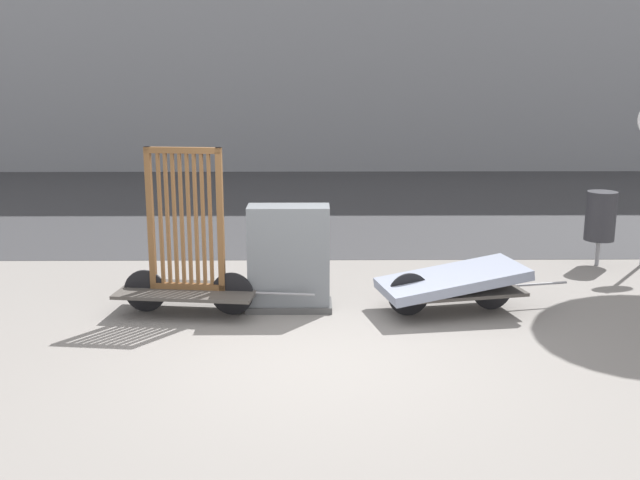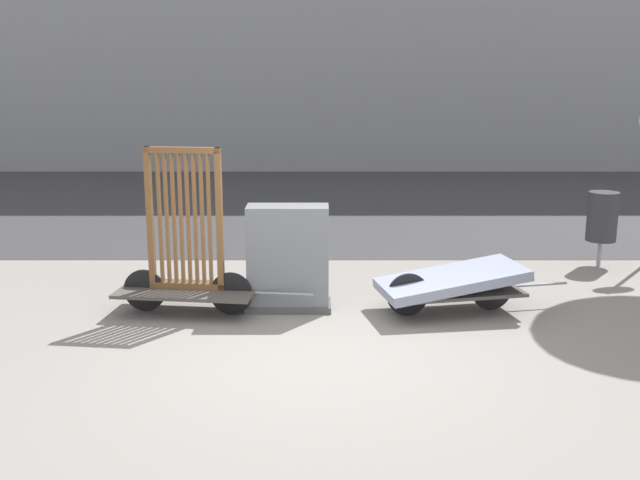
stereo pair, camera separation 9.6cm
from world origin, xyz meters
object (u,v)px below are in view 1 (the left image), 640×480
(bike_cart_with_bedframe, at_px, (188,262))
(bike_cart_with_mattress, at_px, (452,282))
(utility_cabinet, at_px, (289,261))
(trash_bin, at_px, (601,216))

(bike_cart_with_bedframe, distance_m, bike_cart_with_mattress, 3.15)
(bike_cart_with_bedframe, xyz_separation_m, utility_cabinet, (1.19, 0.15, -0.03))
(bike_cart_with_mattress, xyz_separation_m, utility_cabinet, (-1.95, 0.15, 0.23))
(bike_cart_with_bedframe, bearing_deg, utility_cabinet, 13.99)
(bike_cart_with_mattress, xyz_separation_m, trash_bin, (2.57, 2.18, 0.37))
(bike_cart_with_bedframe, xyz_separation_m, trash_bin, (5.71, 2.18, 0.12))
(utility_cabinet, bearing_deg, bike_cart_with_bedframe, -172.95)
(bike_cart_with_mattress, bearing_deg, trash_bin, 28.29)
(bike_cart_with_bedframe, height_order, utility_cabinet, bike_cart_with_bedframe)
(bike_cart_with_bedframe, bearing_deg, trash_bin, 27.80)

